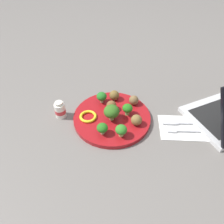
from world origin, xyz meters
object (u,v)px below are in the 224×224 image
(plate, at_px, (112,118))
(meatball_back_right, at_px, (111,106))
(broccoli_floret_back_right, at_px, (102,128))
(knife, at_px, (181,123))
(broccoli_floret_center, at_px, (128,109))
(meatball_front_left, at_px, (115,95))
(pepper_ring_front_right, at_px, (88,116))
(broccoli_floret_mid_right, at_px, (111,112))
(napkin, at_px, (184,128))
(meatball_back_left, at_px, (134,100))
(yogurt_bottle, at_px, (60,110))
(fork, at_px, (183,130))
(broccoli_floret_back_left, at_px, (121,130))
(broccoli_floret_mid_left, at_px, (102,97))
(meatball_front_right, at_px, (136,120))

(plate, bearing_deg, meatball_back_right, -81.36)
(broccoli_floret_back_right, relative_size, knife, 0.29)
(broccoli_floret_center, height_order, meatball_front_left, broccoli_floret_center)
(pepper_ring_front_right, bearing_deg, meatball_front_left, -127.87)
(broccoli_floret_mid_right, distance_m, pepper_ring_front_right, 0.09)
(napkin, relative_size, knife, 1.17)
(meatball_front_left, bearing_deg, broccoli_floret_mid_right, 87.19)
(meatball_back_left, height_order, yogurt_bottle, yogurt_bottle)
(plate, bearing_deg, meatball_back_left, -135.17)
(meatball_front_left, bearing_deg, fork, 151.10)
(pepper_ring_front_right, bearing_deg, broccoli_floret_back_left, 148.99)
(broccoli_floret_mid_left, height_order, meatball_front_right, broccoli_floret_mid_left)
(broccoli_floret_mid_right, distance_m, napkin, 0.26)
(broccoli_floret_mid_left, bearing_deg, broccoli_floret_mid_right, 115.94)
(meatball_back_left, bearing_deg, knife, 155.33)
(knife, bearing_deg, meatball_front_right, 10.00)
(broccoli_floret_center, xyz_separation_m, meatball_back_right, (0.06, -0.02, -0.01))
(meatball_back_right, relative_size, knife, 0.26)
(broccoli_floret_center, relative_size, meatball_back_right, 1.20)
(broccoli_floret_mid_left, relative_size, meatball_front_left, 1.12)
(broccoli_floret_back_right, height_order, meatball_back_left, broccoli_floret_back_right)
(pepper_ring_front_right, relative_size, knife, 0.43)
(plate, height_order, yogurt_bottle, yogurt_bottle)
(meatball_back_left, relative_size, pepper_ring_front_right, 0.58)
(meatball_front_left, bearing_deg, broccoli_floret_back_left, 100.96)
(plate, relative_size, meatball_back_left, 7.68)
(broccoli_floret_back_left, relative_size, meatball_back_right, 1.16)
(broccoli_floret_center, relative_size, broccoli_floret_back_left, 1.04)
(knife, bearing_deg, broccoli_floret_mid_left, -14.88)
(broccoli_floret_center, distance_m, broccoli_floret_back_right, 0.13)
(broccoli_floret_mid_right, bearing_deg, broccoli_floret_back_left, 119.01)
(plate, xyz_separation_m, meatball_front_left, (-0.00, -0.10, 0.03))
(broccoli_floret_mid_right, xyz_separation_m, knife, (-0.25, -0.01, -0.04))
(meatball_front_left, bearing_deg, meatball_front_right, 123.51)
(broccoli_floret_back_right, height_order, meatball_back_right, broccoli_floret_back_right)
(broccoli_floret_back_right, distance_m, meatball_back_left, 0.19)
(meatball_back_right, distance_m, fork, 0.27)
(meatball_back_right, bearing_deg, fork, 163.49)
(broccoli_floret_back_right, height_order, napkin, broccoli_floret_back_right)
(broccoli_floret_center, height_order, meatball_back_left, broccoli_floret_center)
(meatball_back_left, bearing_deg, fork, 146.39)
(broccoli_floret_back_left, bearing_deg, meatball_front_right, -130.28)
(yogurt_bottle, bearing_deg, knife, 179.66)
(broccoli_floret_back_left, height_order, meatball_back_left, broccoli_floret_back_left)
(meatball_front_left, xyz_separation_m, yogurt_bottle, (0.19, 0.10, -0.01))
(napkin, bearing_deg, meatball_back_right, -12.32)
(plate, bearing_deg, meatball_front_right, 160.15)
(broccoli_floret_mid_right, bearing_deg, meatball_back_right, -87.29)
(broccoli_floret_back_right, bearing_deg, meatball_front_right, -153.86)
(broccoli_floret_back_left, relative_size, yogurt_bottle, 0.65)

